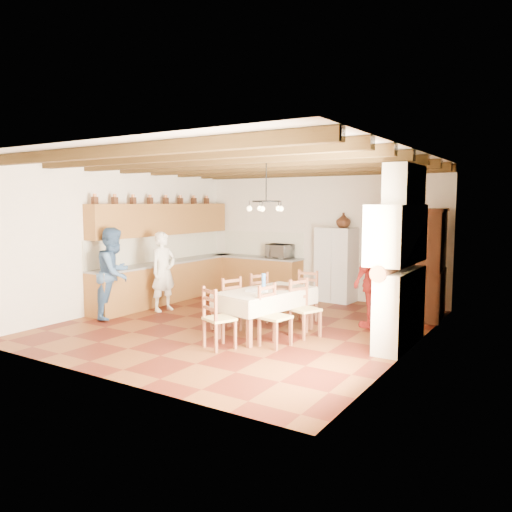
# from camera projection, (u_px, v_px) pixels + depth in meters

# --- Properties ---
(floor) EXTENTS (6.00, 6.50, 0.02)m
(floor) POSITION_uv_depth(u_px,v_px,m) (243.00, 326.00, 9.11)
(floor) COLOR #4B180E
(floor) RESTS_ON ground
(ceiling) EXTENTS (6.00, 6.50, 0.02)m
(ceiling) POSITION_uv_depth(u_px,v_px,m) (242.00, 158.00, 8.79)
(ceiling) COLOR silver
(ceiling) RESTS_ON ground
(wall_back) EXTENTS (6.00, 0.02, 3.00)m
(wall_back) POSITION_uv_depth(u_px,v_px,m) (319.00, 234.00, 11.69)
(wall_back) COLOR white
(wall_back) RESTS_ON ground
(wall_front) EXTENTS (6.00, 0.02, 3.00)m
(wall_front) POSITION_uv_depth(u_px,v_px,m) (97.00, 262.00, 6.21)
(wall_front) COLOR white
(wall_front) RESTS_ON ground
(wall_left) EXTENTS (0.02, 6.50, 3.00)m
(wall_left) POSITION_uv_depth(u_px,v_px,m) (124.00, 237.00, 10.54)
(wall_left) COLOR white
(wall_left) RESTS_ON ground
(wall_right) EXTENTS (0.02, 6.50, 3.00)m
(wall_right) POSITION_uv_depth(u_px,v_px,m) (412.00, 252.00, 7.36)
(wall_right) COLOR white
(wall_right) RESTS_ON ground
(ceiling_beams) EXTENTS (6.00, 6.30, 0.16)m
(ceiling_beams) POSITION_uv_depth(u_px,v_px,m) (242.00, 164.00, 8.80)
(ceiling_beams) COLOR #3C2913
(ceiling_beams) RESTS_ON ground
(lower_cabinets_left) EXTENTS (0.60, 4.30, 0.86)m
(lower_cabinets_left) POSITION_uv_depth(u_px,v_px,m) (170.00, 282.00, 11.38)
(lower_cabinets_left) COLOR brown
(lower_cabinets_left) RESTS_ON ground
(lower_cabinets_back) EXTENTS (2.30, 0.60, 0.86)m
(lower_cabinets_back) POSITION_uv_depth(u_px,v_px,m) (257.00, 275.00, 12.37)
(lower_cabinets_back) COLOR brown
(lower_cabinets_back) RESTS_ON ground
(countertop_left) EXTENTS (0.62, 4.30, 0.04)m
(countertop_left) POSITION_uv_depth(u_px,v_px,m) (169.00, 262.00, 11.33)
(countertop_left) COLOR slate
(countertop_left) RESTS_ON lower_cabinets_left
(countertop_back) EXTENTS (2.34, 0.62, 0.04)m
(countertop_back) POSITION_uv_depth(u_px,v_px,m) (257.00, 257.00, 12.32)
(countertop_back) COLOR slate
(countertop_back) RESTS_ON lower_cabinets_back
(backsplash_left) EXTENTS (0.03, 4.30, 0.60)m
(backsplash_left) POSITION_uv_depth(u_px,v_px,m) (160.00, 248.00, 11.45)
(backsplash_left) COLOR silver
(backsplash_left) RESTS_ON ground
(backsplash_back) EXTENTS (2.30, 0.03, 0.60)m
(backsplash_back) POSITION_uv_depth(u_px,v_px,m) (263.00, 244.00, 12.52)
(backsplash_back) COLOR silver
(backsplash_back) RESTS_ON ground
(upper_cabinets) EXTENTS (0.35, 4.20, 0.70)m
(upper_cabinets) POSITION_uv_depth(u_px,v_px,m) (164.00, 219.00, 11.29)
(upper_cabinets) COLOR brown
(upper_cabinets) RESTS_ON ground
(fireplace) EXTENTS (0.56, 1.60, 2.80)m
(fireplace) POSITION_uv_depth(u_px,v_px,m) (396.00, 257.00, 7.69)
(fireplace) COLOR beige
(fireplace) RESTS_ON ground
(wall_picture) EXTENTS (0.34, 0.03, 0.42)m
(wall_picture) POSITION_uv_depth(u_px,v_px,m) (384.00, 220.00, 10.81)
(wall_picture) COLOR black
(wall_picture) RESTS_ON ground
(refrigerator) EXTENTS (0.89, 0.75, 1.67)m
(refrigerator) POSITION_uv_depth(u_px,v_px,m) (337.00, 264.00, 11.30)
(refrigerator) COLOR silver
(refrigerator) RESTS_ON floor
(hutch) EXTENTS (0.61, 1.21, 2.12)m
(hutch) POSITION_uv_depth(u_px,v_px,m) (431.00, 264.00, 9.57)
(hutch) COLOR #391F11
(hutch) RESTS_ON floor
(dining_table) EXTENTS (1.21, 1.87, 0.76)m
(dining_table) POSITION_uv_depth(u_px,v_px,m) (266.00, 295.00, 8.43)
(dining_table) COLOR beige
(dining_table) RESTS_ON floor
(chandelier) EXTENTS (0.47, 0.47, 0.03)m
(chandelier) POSITION_uv_depth(u_px,v_px,m) (266.00, 201.00, 8.26)
(chandelier) COLOR black
(chandelier) RESTS_ON ground
(chair_left_near) EXTENTS (0.52, 0.53, 0.96)m
(chair_left_near) POSITION_uv_depth(u_px,v_px,m) (226.00, 304.00, 8.67)
(chair_left_near) COLOR brown
(chair_left_near) RESTS_ON floor
(chair_left_far) EXTENTS (0.53, 0.54, 0.96)m
(chair_left_far) POSITION_uv_depth(u_px,v_px,m) (254.00, 297.00, 9.24)
(chair_left_far) COLOR brown
(chair_left_far) RESTS_ON floor
(chair_right_near) EXTENTS (0.47, 0.48, 0.96)m
(chair_right_near) POSITION_uv_depth(u_px,v_px,m) (275.00, 316.00, 7.74)
(chair_right_near) COLOR brown
(chair_right_near) RESTS_ON floor
(chair_right_far) EXTENTS (0.53, 0.54, 0.96)m
(chair_right_far) POSITION_uv_depth(u_px,v_px,m) (305.00, 308.00, 8.28)
(chair_right_far) COLOR brown
(chair_right_far) RESTS_ON floor
(chair_end_near) EXTENTS (0.54, 0.53, 0.96)m
(chair_end_near) POSITION_uv_depth(u_px,v_px,m) (219.00, 317.00, 7.63)
(chair_end_near) COLOR brown
(chair_end_near) RESTS_ON floor
(chair_end_far) EXTENTS (0.43, 0.41, 0.96)m
(chair_end_far) POSITION_uv_depth(u_px,v_px,m) (304.00, 297.00, 9.30)
(chair_end_far) COLOR brown
(chair_end_far) RESTS_ON floor
(person_man) EXTENTS (0.47, 0.65, 1.63)m
(person_man) POSITION_uv_depth(u_px,v_px,m) (163.00, 271.00, 10.25)
(person_man) COLOR white
(person_man) RESTS_ON floor
(person_woman_blue) EXTENTS (0.89, 1.01, 1.76)m
(person_woman_blue) POSITION_uv_depth(u_px,v_px,m) (114.00, 273.00, 9.59)
(person_woman_blue) COLOR #406499
(person_woman_blue) RESTS_ON floor
(person_woman_red) EXTENTS (0.73, 1.04, 1.64)m
(person_woman_red) POSITION_uv_depth(u_px,v_px,m) (374.00, 282.00, 8.86)
(person_woman_red) COLOR #A4221C
(person_woman_red) RESTS_ON floor
(microwave) EXTENTS (0.66, 0.50, 0.33)m
(microwave) POSITION_uv_depth(u_px,v_px,m) (280.00, 251.00, 11.95)
(microwave) COLOR silver
(microwave) RESTS_ON countertop_back
(fridge_vase) EXTENTS (0.36, 0.36, 0.34)m
(fridge_vase) POSITION_uv_depth(u_px,v_px,m) (343.00, 220.00, 11.12)
(fridge_vase) COLOR #391F11
(fridge_vase) RESTS_ON refrigerator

